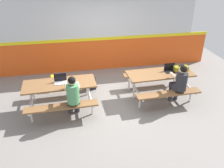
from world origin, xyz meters
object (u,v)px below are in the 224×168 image
at_px(student_further, 180,82).
at_px(laptop_dark, 170,70).
at_px(toolbox_grey, 181,69).
at_px(student_nearer, 73,94).
at_px(picnic_table_left, 60,89).
at_px(picnic_table_right, 160,78).
at_px(laptop_silver, 61,81).
at_px(backpack_dark, 57,82).
at_px(tote_bag_bright, 90,83).

distance_m(student_further, laptop_dark, 0.60).
bearing_deg(toolbox_grey, student_further, -117.07).
distance_m(student_nearer, laptop_dark, 2.87).
bearing_deg(student_further, picnic_table_left, 171.89).
distance_m(picnic_table_right, student_further, 0.65).
height_order(picnic_table_left, picnic_table_right, same).
xyz_separation_m(laptop_silver, laptop_dark, (3.07, 0.11, 0.00)).
relative_size(laptop_silver, backpack_dark, 0.74).
xyz_separation_m(student_further, toolbox_grey, (0.29, 0.57, 0.10)).
relative_size(picnic_table_right, laptop_silver, 5.76).
bearing_deg(toolbox_grey, laptop_dark, 175.26).
bearing_deg(laptop_dark, picnic_table_left, -177.26).
xyz_separation_m(toolbox_grey, tote_bag_bright, (-2.55, 0.74, -0.62)).
bearing_deg(student_further, laptop_dark, 92.29).
relative_size(laptop_silver, laptop_dark, 1.00).
xyz_separation_m(student_nearer, tote_bag_bright, (0.55, 1.41, -0.51)).
bearing_deg(picnic_table_right, toolbox_grey, 2.08).
xyz_separation_m(picnic_table_right, toolbox_grey, (0.63, 0.02, 0.24)).
xyz_separation_m(picnic_table_left, tote_bag_bright, (0.87, 0.86, -0.38)).
bearing_deg(backpack_dark, student_nearer, -74.18).
xyz_separation_m(picnic_table_right, tote_bag_bright, (-1.92, 0.76, -0.38)).
relative_size(picnic_table_left, laptop_dark, 5.76).
bearing_deg(student_further, backpack_dark, 154.61).
height_order(student_further, tote_bag_bright, student_further).
relative_size(picnic_table_right, student_further, 1.56).
relative_size(student_further, laptop_dark, 3.68).
bearing_deg(student_further, tote_bag_bright, 149.92).
xyz_separation_m(picnic_table_left, student_nearer, (0.32, -0.55, 0.13)).
xyz_separation_m(picnic_table_left, toolbox_grey, (3.41, 0.12, 0.24)).
relative_size(picnic_table_left, tote_bag_bright, 4.39).
relative_size(laptop_dark, tote_bag_bright, 0.76).
bearing_deg(laptop_silver, tote_bag_bright, 44.64).
bearing_deg(picnic_table_left, laptop_silver, 48.87).
relative_size(student_nearer, laptop_dark, 3.68).
bearing_deg(backpack_dark, laptop_silver, -80.33).
distance_m(student_further, backpack_dark, 3.66).
height_order(toolbox_grey, tote_bag_bright, toolbox_grey).
distance_m(laptop_silver, backpack_dark, 1.23).
xyz_separation_m(laptop_silver, tote_bag_bright, (0.83, 0.82, -0.59)).
bearing_deg(laptop_silver, student_further, -8.90).
relative_size(picnic_table_right, laptop_dark, 5.76).
bearing_deg(picnic_table_left, picnic_table_right, 2.05).
bearing_deg(student_further, student_nearer, -177.95).
relative_size(student_nearer, tote_bag_bright, 2.81).
bearing_deg(laptop_silver, student_nearer, -63.90).
distance_m(picnic_table_right, toolbox_grey, 0.67).
distance_m(picnic_table_right, laptop_dark, 0.38).
bearing_deg(student_further, toolbox_grey, 62.93).
relative_size(toolbox_grey, backpack_dark, 0.91).
height_order(student_nearer, tote_bag_bright, student_nearer).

